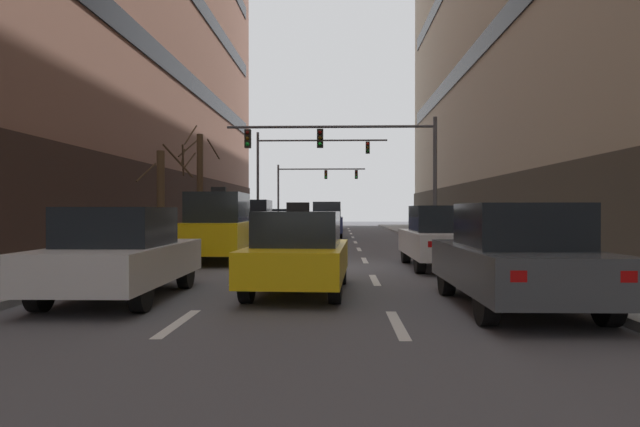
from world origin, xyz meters
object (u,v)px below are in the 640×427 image
at_px(car_driving_0, 330,219).
at_px(car_driving_2, 327,220).
at_px(car_parked_1, 443,237).
at_px(car_parked_0, 516,257).
at_px(car_driving_6, 253,223).
at_px(traffic_signal_1, 296,163).
at_px(street_tree_1, 199,184).
at_px(taxi_driving_3, 299,253).
at_px(car_driving_5, 121,254).
at_px(traffic_signal_2, 310,182).
at_px(car_driving_4, 281,222).
at_px(street_tree_0, 162,197).
at_px(taxi_driving_1, 219,227).
at_px(traffic_signal_0, 357,151).

distance_m(car_driving_0, car_driving_2, 12.72).
bearing_deg(car_parked_1, car_parked_0, -90.00).
bearing_deg(car_driving_0, car_driving_6, -99.20).
relative_size(traffic_signal_1, street_tree_1, 1.63).
height_order(taxi_driving_3, car_parked_0, taxi_driving_3).
distance_m(car_driving_5, traffic_signal_1, 30.36).
relative_size(car_parked_0, traffic_signal_2, 0.55).
height_order(car_driving_4, car_parked_0, car_parked_0).
bearing_deg(car_driving_6, car_driving_0, 80.80).
height_order(traffic_signal_1, traffic_signal_2, traffic_signal_1).
xyz_separation_m(car_driving_6, car_parked_1, (6.74, -9.87, -0.17)).
bearing_deg(car_parked_1, car_driving_5, -140.22).
relative_size(traffic_signal_1, street_tree_0, 2.38).
bearing_deg(car_parked_1, taxi_driving_3, -127.44).
distance_m(car_driving_2, traffic_signal_2, 21.43).
bearing_deg(taxi_driving_1, car_driving_4, 90.26).
distance_m(car_driving_0, car_driving_4, 9.01).
distance_m(car_parked_1, traffic_signal_2, 38.61).
bearing_deg(car_parked_1, traffic_signal_1, 103.56).
bearing_deg(traffic_signal_2, car_driving_2, -84.35).
xyz_separation_m(taxi_driving_1, street_tree_0, (-3.04, 4.00, 1.04)).
bearing_deg(traffic_signal_0, car_driving_6, 179.80).
relative_size(car_driving_4, car_driving_5, 1.00).
bearing_deg(car_parked_1, traffic_signal_0, 101.61).
xyz_separation_m(taxi_driving_1, car_parked_0, (6.56, -8.14, -0.22)).
distance_m(car_driving_0, car_driving_5, 35.45).
distance_m(traffic_signal_1, street_tree_1, 13.32).
height_order(car_parked_0, traffic_signal_1, traffic_signal_1).
height_order(car_driving_6, traffic_signal_0, traffic_signal_0).
bearing_deg(car_driving_0, taxi_driving_3, -90.14).
xyz_separation_m(taxi_driving_1, taxi_driving_3, (2.94, -6.47, -0.28)).
bearing_deg(car_driving_4, taxi_driving_1, -89.74).
relative_size(car_driving_0, taxi_driving_1, 1.02).
relative_size(car_driving_0, traffic_signal_1, 0.49).
bearing_deg(street_tree_1, car_driving_5, -80.52).
bearing_deg(car_parked_1, car_driving_2, 101.73).
bearing_deg(car_driving_5, street_tree_0, 104.12).
xyz_separation_m(taxi_driving_1, traffic_signal_1, (0.66, 22.71, 3.84)).
relative_size(taxi_driving_1, car_parked_0, 0.97).
bearing_deg(traffic_signal_1, car_parked_1, -76.44).
distance_m(taxi_driving_1, car_driving_2, 15.53).
distance_m(car_parked_0, street_tree_0, 15.53).
xyz_separation_m(car_driving_5, car_driving_6, (0.00, 15.49, 0.20)).
bearing_deg(car_driving_6, taxi_driving_1, -88.71).
relative_size(car_driving_4, traffic_signal_2, 0.53).
relative_size(car_driving_4, car_driving_6, 1.04).
height_order(car_parked_0, traffic_signal_2, traffic_signal_2).
height_order(car_driving_6, street_tree_0, street_tree_0).
height_order(car_driving_0, traffic_signal_2, traffic_signal_2).
bearing_deg(car_parked_0, car_driving_4, 103.53).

